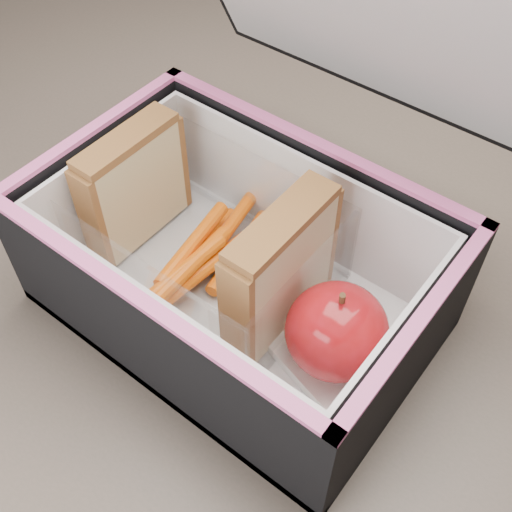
{
  "coord_description": "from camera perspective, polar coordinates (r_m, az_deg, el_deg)",
  "views": [
    {
      "loc": [
        0.21,
        -0.27,
        1.17
      ],
      "look_at": [
        0.02,
        -0.03,
        0.81
      ],
      "focal_mm": 45.0,
      "sensor_mm": 36.0,
      "label": 1
    }
  ],
  "objects": [
    {
      "name": "kitchen_table",
      "position": [
        0.61,
        0.03,
        -6.9
      ],
      "size": [
        1.2,
        0.8,
        0.75
      ],
      "color": "brown",
      "rests_on": "ground"
    },
    {
      "name": "lunch_bag",
      "position": [
        0.47,
        -1.34,
        0.1
      ],
      "size": [
        0.29,
        0.28,
        0.28
      ],
      "color": "black",
      "rests_on": "kitchen_table"
    },
    {
      "name": "plastic_tub",
      "position": [
        0.5,
        -4.62,
        1.43
      ],
      "size": [
        0.19,
        0.14,
        0.08
      ],
      "primitive_type": null,
      "color": "white",
      "rests_on": "lunch_bag"
    },
    {
      "name": "sandwich_left",
      "position": [
        0.53,
        -10.76,
        6.12
      ],
      "size": [
        0.03,
        0.09,
        0.1
      ],
      "color": "tan",
      "rests_on": "plastic_tub"
    },
    {
      "name": "sandwich_right",
      "position": [
        0.45,
        2.21,
        -1.31
      ],
      "size": [
        0.03,
        0.1,
        0.11
      ],
      "color": "tan",
      "rests_on": "plastic_tub"
    },
    {
      "name": "carrot_sticks",
      "position": [
        0.51,
        -5.09,
        -0.38
      ],
      "size": [
        0.05,
        0.16,
        0.03
      ],
      "color": "#D35800",
      "rests_on": "plastic_tub"
    },
    {
      "name": "paper_napkin",
      "position": [
        0.48,
        7.22,
        -8.37
      ],
      "size": [
        0.09,
        0.1,
        0.01
      ],
      "primitive_type": "cube",
      "rotation": [
        0.0,
        0.0,
        -0.26
      ],
      "color": "white",
      "rests_on": "lunch_bag"
    },
    {
      "name": "red_apple",
      "position": [
        0.45,
        7.18,
        -6.64
      ],
      "size": [
        0.09,
        0.09,
        0.08
      ],
      "rotation": [
        0.0,
        0.0,
        0.31
      ],
      "color": "#970D0D",
      "rests_on": "paper_napkin"
    }
  ]
}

